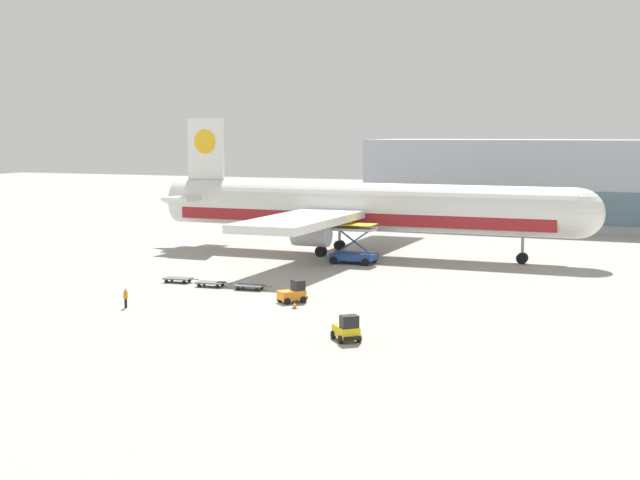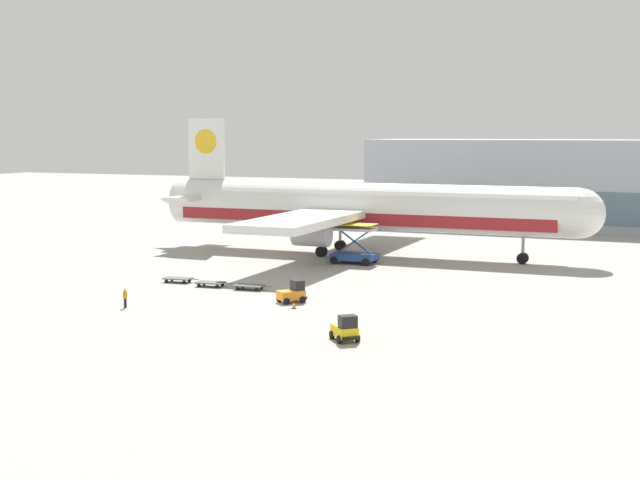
% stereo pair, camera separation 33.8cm
% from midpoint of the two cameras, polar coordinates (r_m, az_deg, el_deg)
% --- Properties ---
extents(ground_plane, '(400.00, 400.00, 0.00)m').
position_cam_midpoint_polar(ground_plane, '(79.83, -3.46, -4.06)').
color(ground_plane, '#9E9B93').
extents(airplane_main, '(58.05, 48.06, 17.00)m').
position_cam_midpoint_polar(airplane_main, '(110.49, 2.43, 2.05)').
color(airplane_main, white).
rests_on(airplane_main, ground_plane).
extents(scissor_lift_loader, '(5.22, 3.40, 4.62)m').
position_cam_midpoint_polar(scissor_lift_loader, '(103.60, 2.30, -0.51)').
color(scissor_lift_loader, '#284C99').
rests_on(scissor_lift_loader, ground_plane).
extents(baggage_tug_foreground, '(2.69, 2.77, 2.00)m').
position_cam_midpoint_polar(baggage_tug_foreground, '(65.35, 1.79, -5.73)').
color(baggage_tug_foreground, yellow).
rests_on(baggage_tug_foreground, ground_plane).
extents(baggage_tug_mid, '(2.66, 2.79, 2.00)m').
position_cam_midpoint_polar(baggage_tug_mid, '(79.97, -1.63, -3.39)').
color(baggage_tug_mid, orange).
rests_on(baggage_tug_mid, ground_plane).
extents(baggage_dolly_lead, '(3.76, 1.77, 0.48)m').
position_cam_midpoint_polar(baggage_dolly_lead, '(91.68, -8.97, -2.46)').
color(baggage_dolly_lead, '#56565B').
rests_on(baggage_dolly_lead, ground_plane).
extents(baggage_dolly_second, '(3.76, 1.77, 0.48)m').
position_cam_midpoint_polar(baggage_dolly_second, '(88.71, -6.90, -2.74)').
color(baggage_dolly_second, '#56565B').
rests_on(baggage_dolly_second, ground_plane).
extents(baggage_dolly_third, '(3.76, 1.77, 0.48)m').
position_cam_midpoint_polar(baggage_dolly_third, '(86.59, -4.42, -2.94)').
color(baggage_dolly_third, '#56565B').
rests_on(baggage_dolly_third, ground_plane).
extents(ground_crew_near, '(0.25, 0.57, 1.74)m').
position_cam_midpoint_polar(ground_crew_near, '(79.26, -12.25, -3.54)').
color(ground_crew_near, black).
rests_on(ground_crew_near, ground_plane).
extents(traffic_cone_near, '(0.40, 0.40, 0.61)m').
position_cam_midpoint_polar(traffic_cone_near, '(77.31, -1.56, -4.19)').
color(traffic_cone_near, black).
rests_on(traffic_cone_near, ground_plane).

